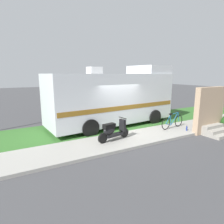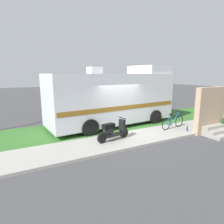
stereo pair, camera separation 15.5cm
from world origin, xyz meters
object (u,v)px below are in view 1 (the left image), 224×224
at_px(scooter, 113,131).
at_px(pickup_truck_near, 119,98).
at_px(motorhome_rv, 113,97).
at_px(bicycle, 173,121).
at_px(bottle_green, 187,128).

distance_m(scooter, pickup_truck_near, 8.30).
bearing_deg(pickup_truck_near, motorhome_rv, -124.64).
relative_size(scooter, bicycle, 0.98).
bearing_deg(bicycle, bottle_green, -67.49).
bearing_deg(bottle_green, pickup_truck_near, 87.11).
height_order(scooter, bottle_green, scooter).
height_order(bicycle, bottle_green, bicycle).
distance_m(scooter, bicycle, 3.84).
bearing_deg(bicycle, pickup_truck_near, 84.31).
relative_size(motorhome_rv, scooter, 4.51).
xyz_separation_m(scooter, pickup_truck_near, (4.51, 6.95, 0.39)).
bearing_deg(scooter, motorhome_rv, 59.84).
height_order(scooter, pickup_truck_near, pickup_truck_near).
relative_size(bicycle, pickup_truck_near, 0.30).
bearing_deg(bottle_green, scooter, 171.84).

